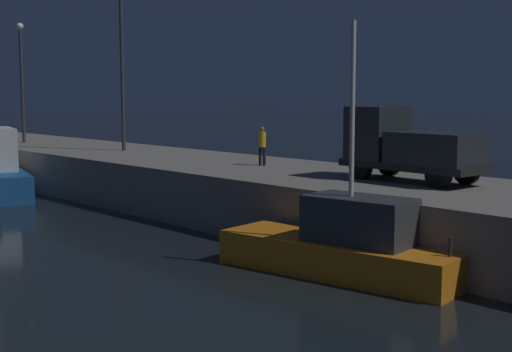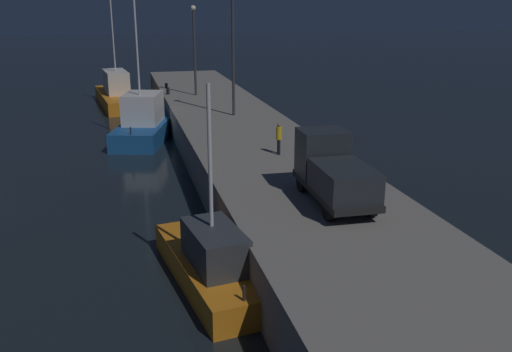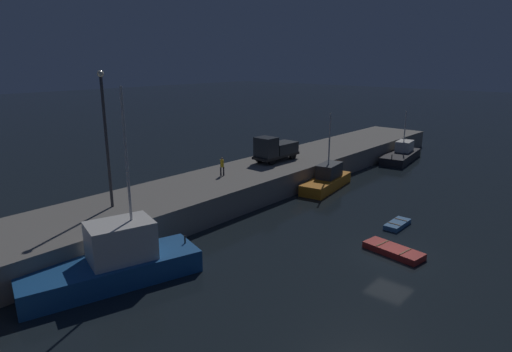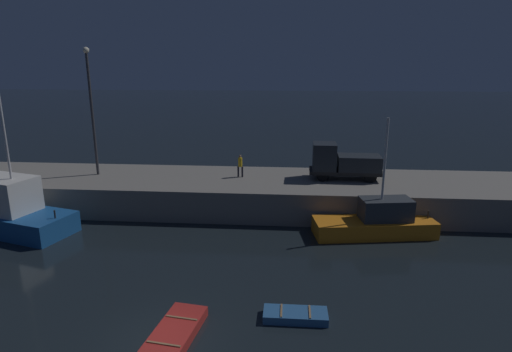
# 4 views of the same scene
# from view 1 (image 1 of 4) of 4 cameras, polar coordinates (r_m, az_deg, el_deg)

# --- Properties ---
(pier_quay) EXTENTS (73.64, 7.42, 2.16)m
(pier_quay) POSITION_cam_1_polar(r_m,az_deg,el_deg) (31.13, -1.38, -1.05)
(pier_quay) COLOR gray
(pier_quay) RESTS_ON ground
(fishing_trawler_red) EXTENTS (7.60, 3.33, 7.25)m
(fishing_trawler_red) POSITION_cam_1_polar(r_m,az_deg,el_deg) (20.86, 7.09, -5.58)
(fishing_trawler_red) COLOR orange
(fishing_trawler_red) RESTS_ON ground
(lamp_post_west) EXTENTS (0.44, 0.44, 7.33)m
(lamp_post_west) POSITION_cam_1_polar(r_m,az_deg,el_deg) (46.73, -18.18, 7.85)
(lamp_post_west) COLOR #38383D
(lamp_post_west) RESTS_ON pier_quay
(lamp_post_east) EXTENTS (0.44, 0.44, 9.24)m
(lamp_post_east) POSITION_cam_1_polar(r_m,az_deg,el_deg) (39.03, -10.65, 9.81)
(lamp_post_east) COLOR #38383D
(lamp_post_east) RESTS_ON pier_quay
(utility_truck) EXTENTS (5.21, 2.06, 2.60)m
(utility_truck) POSITION_cam_1_polar(r_m,az_deg,el_deg) (25.55, 11.95, 2.36)
(utility_truck) COLOR black
(utility_truck) RESTS_ON pier_quay
(dockworker) EXTENTS (0.44, 0.34, 1.65)m
(dockworker) POSITION_cam_1_polar(r_m,az_deg,el_deg) (30.46, 0.50, 2.61)
(dockworker) COLOR black
(dockworker) RESTS_ON pier_quay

